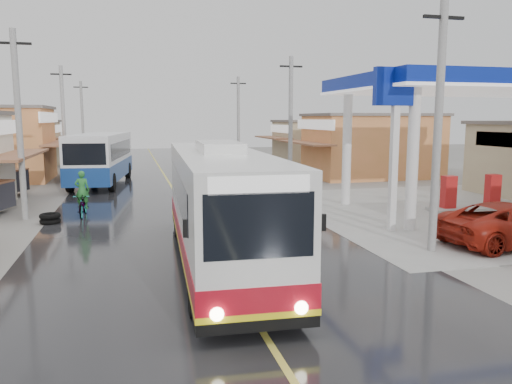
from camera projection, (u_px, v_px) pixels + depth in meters
The scene contains 12 objects.
ground at pixel (221, 267), 14.67m from camera, with size 120.00×120.00×0.00m, color slate.
road at pixel (176, 193), 29.06m from camera, with size 12.00×90.00×0.02m, color black.
centre_line at pixel (176, 193), 29.06m from camera, with size 0.15×90.00×0.01m, color #D8CC4C.
shopfronts_right at pixel (433, 192), 29.82m from camera, with size 11.00×44.00×4.80m, color beige, non-canonical shape.
utility_poles_left at pixel (50, 195), 28.33m from camera, with size 1.60×50.00×8.00m, color gray, non-canonical shape.
utility_poles_right at pixel (290, 189), 30.76m from camera, with size 1.60×36.00×8.00m, color gray, non-canonical shape.
coach_bus at pixel (219, 205), 14.88m from camera, with size 3.12×11.74×3.63m.
second_bus at pixel (101, 157), 32.79m from camera, with size 3.94×10.27×3.32m.
jeepney at pixel (512, 224), 17.15m from camera, with size 2.44×5.30×1.47m, color #9B1D0F.
cyclist at pixel (83, 202), 22.02m from camera, with size 0.76×1.95×2.08m.
tricycle_far at pixel (10, 181), 27.95m from camera, with size 1.89×2.29×1.50m.
tyre_stack at pixel (50, 218), 20.67m from camera, with size 0.85×0.85×0.43m.
Camera 1 is at (-2.49, -14.01, 4.32)m, focal length 35.00 mm.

